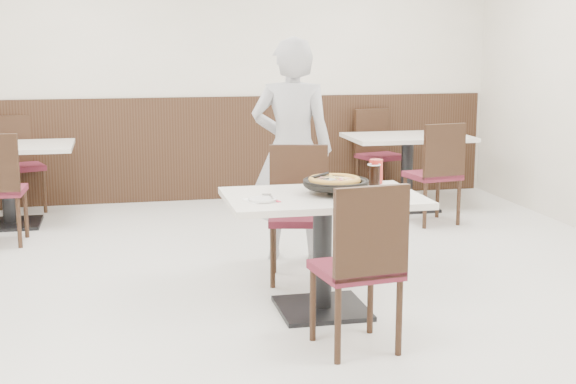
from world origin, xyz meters
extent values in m
plane|color=silver|center=(0.00, 0.00, 0.00)|extent=(7.00, 7.00, 0.00)
cube|color=beige|center=(0.00, 3.50, 1.40)|extent=(6.00, 0.04, 2.80)
cube|color=black|center=(0.00, 3.48, 0.55)|extent=(5.90, 0.03, 1.10)
cylinder|color=black|center=(0.26, -0.20, 0.77)|extent=(0.13, 0.13, 0.04)
cylinder|color=black|center=(0.24, -0.27, 0.79)|extent=(0.40, 0.40, 0.01)
cylinder|color=gold|center=(0.25, -0.22, 0.81)|extent=(0.36, 0.36, 0.02)
cube|color=silver|center=(0.19, -0.28, 0.84)|extent=(0.10, 0.11, 0.00)
cube|color=white|center=(-0.25, -0.38, 0.75)|extent=(0.21, 0.21, 0.00)
cylinder|color=silver|center=(-0.25, -0.40, 0.76)|extent=(0.19, 0.19, 0.01)
cube|color=silver|center=(-0.19, -0.39, 0.77)|extent=(0.03, 0.15, 0.00)
cylinder|color=black|center=(0.57, -0.02, 0.81)|extent=(0.09, 0.09, 0.13)
cylinder|color=red|center=(0.60, 0.03, 0.83)|extent=(0.10, 0.10, 0.16)
imported|color=silver|center=(0.24, 0.97, 0.86)|extent=(0.72, 0.58, 1.72)
camera|label=1|loc=(-1.09, -4.99, 1.69)|focal=50.00mm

